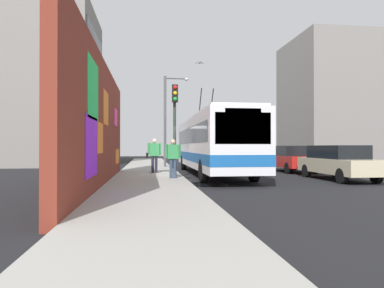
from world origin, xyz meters
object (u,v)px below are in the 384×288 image
at_px(parked_car_red, 291,158).
at_px(traffic_light, 175,114).
at_px(parked_car_champagne, 338,162).
at_px(pedestrian_midblock, 154,153).
at_px(city_bus, 211,142).
at_px(street_lamp, 168,114).
at_px(pedestrian_at_curb, 173,155).

relative_size(parked_car_red, traffic_light, 1.01).
bearing_deg(parked_car_champagne, pedestrian_midblock, 67.82).
relative_size(parked_car_champagne, pedestrian_midblock, 2.68).
height_order(parked_car_champagne, parked_car_red, same).
bearing_deg(parked_car_red, pedestrian_midblock, 102.56).
xyz_separation_m(city_bus, street_lamp, (5.51, 2.05, 2.02)).
relative_size(pedestrian_midblock, pedestrian_at_curb, 1.06).
xyz_separation_m(parked_car_champagne, parked_car_red, (5.23, 0.00, -0.00)).
height_order(city_bus, pedestrian_midblock, city_bus).
relative_size(parked_car_champagne, traffic_light, 1.10).
distance_m(city_bus, parked_car_champagne, 6.42).
bearing_deg(street_lamp, parked_car_red, -118.53).
bearing_deg(parked_car_red, parked_car_champagne, -180.00).
xyz_separation_m(city_bus, pedestrian_at_curb, (-3.46, 2.34, -0.61)).
xyz_separation_m(city_bus, parked_car_red, (1.57, -5.20, -0.92)).
xyz_separation_m(pedestrian_at_curb, traffic_light, (1.48, -0.19, 1.93)).
distance_m(pedestrian_midblock, street_lamp, 6.42).
xyz_separation_m(pedestrian_midblock, street_lamp, (5.79, -1.04, 2.56)).
bearing_deg(traffic_light, pedestrian_midblock, 29.05).
height_order(pedestrian_at_curb, street_lamp, street_lamp).
bearing_deg(parked_car_champagne, traffic_light, 77.14).
distance_m(parked_car_red, street_lamp, 8.76).
distance_m(traffic_light, street_lamp, 7.53).
bearing_deg(pedestrian_at_curb, traffic_light, -7.30).
relative_size(pedestrian_at_curb, traffic_light, 0.39).
relative_size(pedestrian_midblock, street_lamp, 0.29).
distance_m(pedestrian_at_curb, traffic_light, 2.44).
bearing_deg(traffic_light, pedestrian_at_curb, 172.70).
xyz_separation_m(parked_car_red, pedestrian_midblock, (-1.85, 8.30, 0.38)).
distance_m(city_bus, traffic_light, 3.21).
relative_size(parked_car_champagne, parked_car_red, 1.09).
xyz_separation_m(parked_car_red, traffic_light, (-3.55, 7.35, 2.24)).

